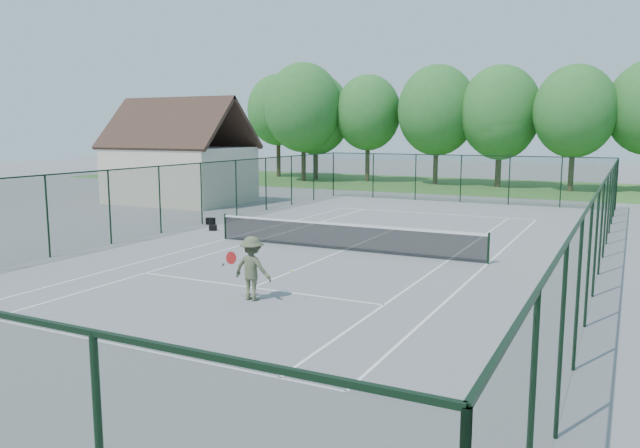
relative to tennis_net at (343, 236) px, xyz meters
The scene contains 10 objects.
ground 0.58m from the tennis_net, ahead, with size 140.00×140.00×0.00m, color gray.
grass_far 30.01m from the tennis_net, 90.00° to the left, with size 80.00×16.00×0.01m, color #457C30.
court_lines 0.57m from the tennis_net, ahead, with size 11.05×23.85×0.01m.
tennis_net is the anchor object (origin of this frame).
fence_enclosure 0.98m from the tennis_net, ahead, with size 18.05×36.05×3.02m.
utility_building 19.04m from the tennis_net, 147.99° to the left, with size 8.60×6.27×6.63m.
tree_line_far 30.48m from the tennis_net, 90.00° to the left, with size 39.40×6.40×9.70m.
sports_bag_a 9.11m from the tennis_net, 160.13° to the left, with size 0.42×0.25×0.33m, color black.
sports_bag_b 7.53m from the tennis_net, 167.53° to the left, with size 0.33×0.20×0.25m, color black.
tennis_player 7.55m from the tennis_net, 84.61° to the right, with size 1.89×0.94×1.76m.
Camera 1 is at (9.78, -21.47, 4.61)m, focal length 35.00 mm.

